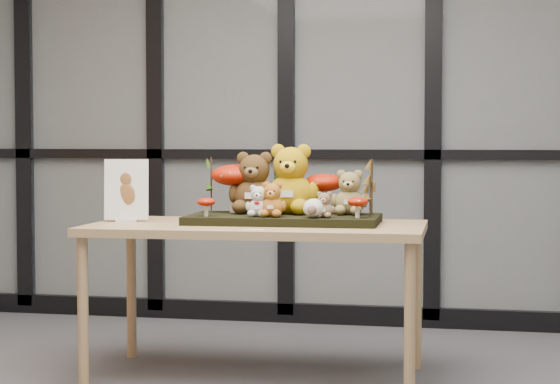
% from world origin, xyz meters
% --- Properties ---
extents(glass_partition, '(4.90, 0.06, 2.78)m').
position_xyz_m(glass_partition, '(-0.00, 2.47, 1.42)').
color(glass_partition, '#2D383F').
rests_on(glass_partition, floor).
extents(display_table, '(1.60, 0.84, 0.74)m').
position_xyz_m(display_table, '(-0.29, 0.98, 0.68)').
color(display_table, tan).
rests_on(display_table, floor).
extents(diorama_tray, '(0.92, 0.48, 0.04)m').
position_xyz_m(diorama_tray, '(-0.17, 1.04, 0.76)').
color(diorama_tray, black).
rests_on(diorama_tray, display_table).
extents(bear_pooh_yellow, '(0.29, 0.27, 0.37)m').
position_xyz_m(bear_pooh_yellow, '(-0.16, 1.14, 0.97)').
color(bear_pooh_yellow, '#C0910B').
rests_on(bear_pooh_yellow, diorama_tray).
extents(bear_brown_medium, '(0.26, 0.24, 0.33)m').
position_xyz_m(bear_brown_medium, '(-0.34, 1.13, 0.95)').
color(bear_brown_medium, '#482F14').
rests_on(bear_brown_medium, diorama_tray).
extents(bear_tan_back, '(0.19, 0.17, 0.24)m').
position_xyz_m(bear_tan_back, '(0.13, 1.13, 0.90)').
color(bear_tan_back, olive).
rests_on(bear_tan_back, diorama_tray).
extents(bear_small_yellow, '(0.14, 0.13, 0.18)m').
position_xyz_m(bear_small_yellow, '(-0.20, 0.92, 0.87)').
color(bear_small_yellow, '#AE651E').
rests_on(bear_small_yellow, diorama_tray).
extents(bear_white_bow, '(0.13, 0.12, 0.16)m').
position_xyz_m(bear_white_bow, '(-0.27, 0.92, 0.86)').
color(bear_white_bow, silver).
rests_on(bear_white_bow, diorama_tray).
extents(bear_beige_small, '(0.10, 0.09, 0.13)m').
position_xyz_m(bear_beige_small, '(0.04, 0.92, 0.85)').
color(bear_beige_small, '#85684A').
rests_on(bear_beige_small, diorama_tray).
extents(plush_cream_hedgehog, '(0.08, 0.07, 0.10)m').
position_xyz_m(plush_cream_hedgehog, '(-0.00, 0.90, 0.83)').
color(plush_cream_hedgehog, white).
rests_on(plush_cream_hedgehog, diorama_tray).
extents(mushroom_back_left, '(0.24, 0.24, 0.26)m').
position_xyz_m(mushroom_back_left, '(-0.45, 1.18, 0.91)').
color(mushroom_back_left, '#A01805').
rests_on(mushroom_back_left, diorama_tray).
extents(mushroom_back_right, '(0.19, 0.19, 0.22)m').
position_xyz_m(mushroom_back_right, '(-0.01, 1.20, 0.89)').
color(mushroom_back_right, '#A01805').
rests_on(mushroom_back_right, diorama_tray).
extents(mushroom_front_left, '(0.09, 0.09, 0.10)m').
position_xyz_m(mushroom_front_left, '(-0.52, 0.90, 0.83)').
color(mushroom_front_left, '#A01805').
rests_on(mushroom_front_left, diorama_tray).
extents(mushroom_front_right, '(0.10, 0.10, 0.11)m').
position_xyz_m(mushroom_front_right, '(0.19, 0.94, 0.83)').
color(mushroom_front_right, '#A01805').
rests_on(mushroom_front_right, diorama_tray).
extents(sprig_green_far_left, '(0.05, 0.05, 0.27)m').
position_xyz_m(sprig_green_far_left, '(-0.56, 1.15, 0.92)').
color(sprig_green_far_left, '#1C380C').
rests_on(sprig_green_far_left, diorama_tray).
extents(sprig_green_mid_left, '(0.05, 0.05, 0.20)m').
position_xyz_m(sprig_green_mid_left, '(-0.46, 1.20, 0.88)').
color(sprig_green_mid_left, '#1C380C').
rests_on(sprig_green_mid_left, diorama_tray).
extents(sprig_dry_far_right, '(0.05, 0.05, 0.27)m').
position_xyz_m(sprig_dry_far_right, '(0.24, 1.15, 0.92)').
color(sprig_dry_far_right, brown).
rests_on(sprig_dry_far_right, diorama_tray).
extents(sprig_dry_mid_right, '(0.05, 0.05, 0.19)m').
position_xyz_m(sprig_dry_mid_right, '(0.24, 1.03, 0.88)').
color(sprig_dry_mid_right, brown).
rests_on(sprig_dry_mid_right, diorama_tray).
extents(sprig_green_centre, '(0.05, 0.05, 0.22)m').
position_xyz_m(sprig_green_centre, '(-0.25, 1.22, 0.89)').
color(sprig_green_centre, '#1C380C').
rests_on(sprig_green_centre, diorama_tray).
extents(sign_holder, '(0.22, 0.08, 0.30)m').
position_xyz_m(sign_holder, '(-0.94, 0.98, 0.88)').
color(sign_holder, silver).
rests_on(sign_holder, display_table).
extents(label_card, '(0.09, 0.03, 0.00)m').
position_xyz_m(label_card, '(-0.23, 0.66, 0.74)').
color(label_card, white).
rests_on(label_card, display_table).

